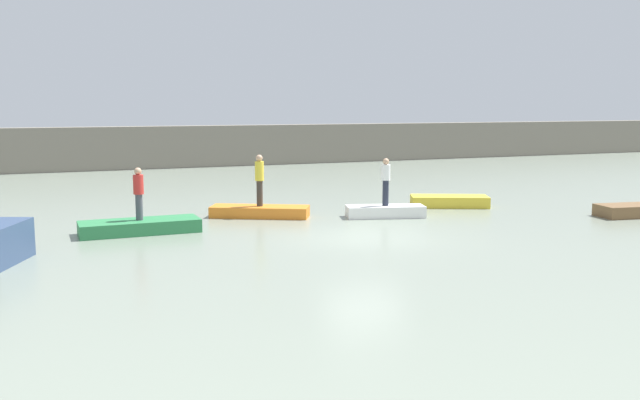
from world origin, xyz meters
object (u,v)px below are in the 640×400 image
object	(u,v)px
rowboat_brown	(637,210)
person_yellow_shirt	(259,177)
rowboat_orange	(260,211)
person_red_shirt	(139,191)
person_white_shirt	(386,179)
rowboat_white	(385,211)
rowboat_yellow	(449,201)
rowboat_green	(140,227)

from	to	relation	value
rowboat_brown	person_yellow_shirt	distance (m)	13.74
rowboat_orange	person_red_shirt	size ratio (longest dim) A/B	2.12
person_white_shirt	person_red_shirt	xyz separation A→B (m)	(-8.60, 0.21, -0.03)
rowboat_white	person_white_shirt	distance (m)	1.16
rowboat_brown	person_yellow_shirt	xyz separation A→B (m)	(-12.70, 5.08, 1.22)
rowboat_white	rowboat_orange	bearing A→B (deg)	172.98
person_yellow_shirt	person_white_shirt	bearing A→B (deg)	-23.03
rowboat_white	rowboat_yellow	bearing A→B (deg)	36.00
rowboat_orange	rowboat_brown	world-z (taller)	rowboat_brown
rowboat_green	person_red_shirt	bearing A→B (deg)	26.28
rowboat_green	person_red_shirt	distance (m)	1.13
person_white_shirt	person_yellow_shirt	xyz separation A→B (m)	(-4.16, 1.77, 0.07)
rowboat_yellow	person_red_shirt	bearing A→B (deg)	-150.39
person_white_shirt	rowboat_brown	bearing A→B (deg)	-21.20
rowboat_orange	person_white_shirt	world-z (taller)	person_white_shirt
rowboat_brown	person_white_shirt	world-z (taller)	person_white_shirt
rowboat_white	rowboat_brown	distance (m)	9.17
rowboat_green	person_red_shirt	world-z (taller)	person_red_shirt
rowboat_orange	rowboat_green	bearing A→B (deg)	-132.28
rowboat_green	rowboat_white	world-z (taller)	rowboat_green
rowboat_yellow	person_white_shirt	size ratio (longest dim) A/B	1.76
person_white_shirt	rowboat_yellow	bearing A→B (deg)	19.99
rowboat_yellow	rowboat_brown	size ratio (longest dim) A/B	1.02
rowboat_yellow	person_red_shirt	distance (m)	12.24
rowboat_brown	rowboat_white	bearing A→B (deg)	167.97
person_white_shirt	rowboat_green	bearing A→B (deg)	178.62
rowboat_white	person_white_shirt	xyz separation A→B (m)	(0.00, 0.00, 1.16)
rowboat_brown	person_white_shirt	size ratio (longest dim) A/B	1.72
person_red_shirt	rowboat_white	bearing A→B (deg)	-1.38
rowboat_green	person_red_shirt	xyz separation A→B (m)	(0.00, 0.00, 1.13)
rowboat_white	person_red_shirt	xyz separation A→B (m)	(-8.60, 0.21, 1.13)
rowboat_green	person_yellow_shirt	xyz separation A→B (m)	(4.44, 1.56, 1.22)
rowboat_green	rowboat_yellow	size ratio (longest dim) A/B	1.23
rowboat_orange	person_white_shirt	distance (m)	4.67
person_yellow_shirt	person_red_shirt	bearing A→B (deg)	-160.64
rowboat_green	person_yellow_shirt	world-z (taller)	person_yellow_shirt
rowboat_green	rowboat_brown	distance (m)	17.50
rowboat_orange	person_yellow_shirt	size ratio (longest dim) A/B	1.89
rowboat_white	person_yellow_shirt	bearing A→B (deg)	172.98
rowboat_yellow	person_white_shirt	bearing A→B (deg)	-135.49
person_white_shirt	person_red_shirt	world-z (taller)	person_white_shirt
rowboat_green	rowboat_brown	bearing A→B (deg)	-11.90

